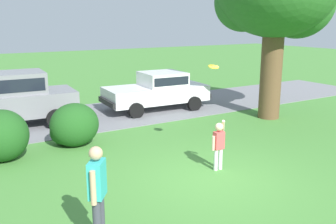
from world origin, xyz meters
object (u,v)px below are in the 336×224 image
child_thrower (219,142)px  frisbee (213,67)px  parked_suv (8,97)px  parked_sedan (158,89)px  adult_onlooker (98,192)px

child_thrower → frisbee: 1.99m
frisbee → parked_suv: bearing=125.5°
child_thrower → frisbee: bearing=63.0°
parked_sedan → child_thrower: parked_sedan is taller
parked_sedan → frisbee: (-1.53, -5.67, 1.62)m
parked_sedan → child_thrower: (-1.96, -6.52, -0.13)m
parked_sedan → adult_onlooker: 9.91m
parked_sedan → parked_suv: size_ratio=0.94×
parked_sedan → child_thrower: bearing=-106.7°
parked_sedan → adult_onlooker: adult_onlooker is taller
parked_sedan → adult_onlooker: bearing=-125.0°
child_thrower → parked_sedan: bearing=73.3°
adult_onlooker → child_thrower: bearing=23.3°
child_thrower → adult_onlooker: (-3.72, -1.61, 0.27)m
parked_suv → adult_onlooker: (0.10, -8.42, -0.09)m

